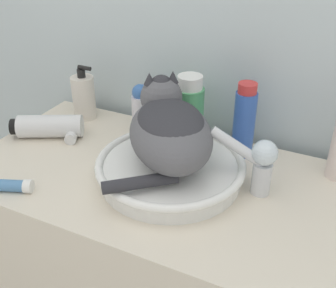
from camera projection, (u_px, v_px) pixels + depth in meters
wall_back at (219, 12)px, 1.10m from camera, size 8.00×0.05×2.40m
sink_basin at (170, 169)px, 1.00m from camera, size 0.36×0.36×0.05m
cat at (169, 127)px, 0.96m from camera, size 0.32×0.36×0.18m
faucet at (259, 161)px, 0.93m from camera, size 0.15×0.07×0.16m
soap_pump_bottle at (84, 97)px, 1.27m from camera, size 0.07×0.07×0.17m
mouthwash_bottle at (189, 111)px, 1.13m from camera, size 0.08×0.08×0.19m
shampoo_bottle_tall at (244, 121)px, 1.07m from camera, size 0.06×0.06×0.20m
deodorant_stick at (141, 108)px, 1.20m from camera, size 0.05×0.05×0.14m
cream_tube at (3, 185)px, 0.97m from camera, size 0.14×0.08×0.03m
hair_dryer at (52, 127)px, 1.19m from camera, size 0.20×0.15×0.06m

